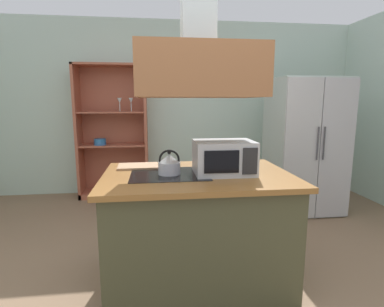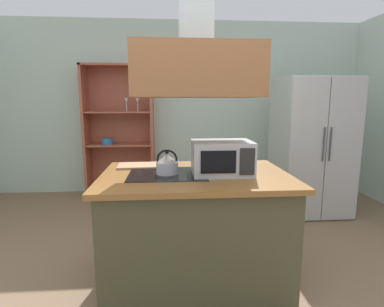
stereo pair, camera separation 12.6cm
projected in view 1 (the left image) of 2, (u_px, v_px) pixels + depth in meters
ground_plane at (194, 307)px, 2.16m from camera, size 7.80×7.80×0.00m
wall_back at (170, 108)px, 4.87m from camera, size 6.00×0.12×2.70m
kitchen_island at (197, 227)px, 2.44m from camera, size 1.47×1.00×0.90m
range_hood at (198, 58)px, 2.22m from camera, size 0.90×0.70×1.21m
refrigerator at (305, 146)px, 3.99m from camera, size 0.90×0.77×1.76m
dish_cabinet at (113, 139)px, 4.63m from camera, size 1.04×0.40×2.00m
kettle at (169, 164)px, 2.33m from camera, size 0.17×0.17×0.19m
cutting_board at (138, 166)px, 2.60m from camera, size 0.35×0.25×0.02m
microwave at (224, 157)px, 2.35m from camera, size 0.46×0.35×0.26m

